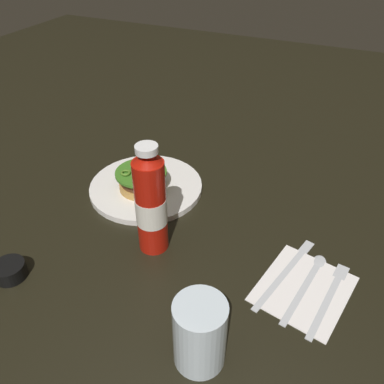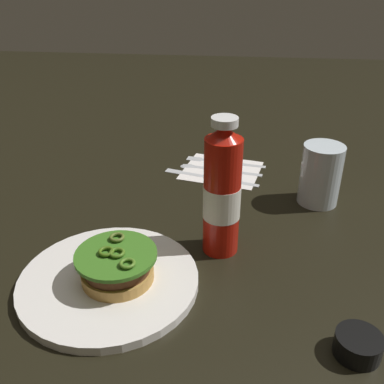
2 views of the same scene
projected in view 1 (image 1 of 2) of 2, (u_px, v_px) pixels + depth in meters
name	position (u px, v px, depth m)	size (l,w,h in m)	color
ground_plane	(184.00, 244.00, 0.80)	(3.00, 3.00, 0.00)	black
dinner_plate	(146.00, 187.00, 0.94)	(0.27, 0.27, 0.01)	white
burger_sandwich	(142.00, 180.00, 0.92)	(0.12, 0.12, 0.05)	#BD8A42
ketchup_bottle	(151.00, 204.00, 0.73)	(0.06, 0.06, 0.23)	#B2150A
water_glass	(200.00, 333.00, 0.57)	(0.08, 0.08, 0.12)	silver
condiment_cup	(10.00, 270.00, 0.72)	(0.06, 0.06, 0.03)	black
napkin	(304.00, 288.00, 0.71)	(0.17, 0.15, 0.00)	white
fork_utensil	(331.00, 292.00, 0.69)	(0.19, 0.05, 0.00)	silver
spoon_utensil	(310.00, 277.00, 0.72)	(0.19, 0.05, 0.00)	silver
butter_knife	(289.00, 268.00, 0.74)	(0.21, 0.07, 0.00)	silver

